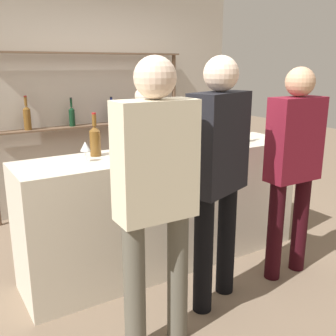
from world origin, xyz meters
name	(u,v)px	position (x,y,z in m)	size (l,w,h in m)	color
ground_plane	(168,261)	(0.00, 0.00, 0.00)	(16.00, 16.00, 0.00)	#7A6651
bar_counter	(168,208)	(0.00, 0.00, 0.52)	(2.57, 0.60, 1.05)	beige
back_wall	(86,94)	(0.00, 1.90, 1.40)	(4.17, 0.12, 2.80)	#B2A899
back_shelf	(91,107)	(-0.02, 1.72, 1.26)	(2.39, 0.18, 1.89)	brown
counter_bottle_0	(241,130)	(0.75, -0.08, 1.17)	(0.09, 0.09, 0.31)	black
counter_bottle_1	(130,135)	(-0.30, 0.11, 1.19)	(0.08, 0.08, 0.37)	silver
counter_bottle_2	(95,140)	(-0.60, 0.13, 1.18)	(0.09, 0.09, 0.35)	brown
counter_bottle_3	(169,134)	(0.06, 0.07, 1.17)	(0.09, 0.09, 0.33)	silver
wine_glass	(85,147)	(-0.74, -0.01, 1.16)	(0.08, 0.08, 0.16)	silver
ice_bucket	(216,133)	(0.49, -0.03, 1.15)	(0.22, 0.22, 0.21)	black
cork_jar	(192,142)	(0.21, -0.07, 1.12)	(0.12, 0.12, 0.13)	silver
customer_right	(294,158)	(0.75, -0.72, 1.03)	(0.47, 0.23, 1.75)	black
customer_left	(156,188)	(-0.65, -0.90, 1.07)	(0.49, 0.24, 1.82)	#575347
server_behind_counter	(145,148)	(0.26, 0.87, 0.88)	(0.51, 0.31, 1.54)	black
customer_center	(218,166)	(-0.03, -0.71, 1.07)	(0.54, 0.37, 1.82)	black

